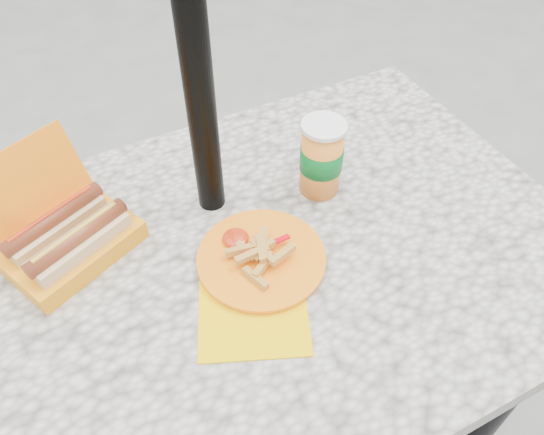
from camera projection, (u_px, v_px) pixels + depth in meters
name	position (u px, v px, depth m)	size (l,w,h in m)	color
ground	(257.00, 427.00, 1.48)	(60.00, 60.00, 0.00)	slate
picnic_table	(249.00, 295.00, 1.00)	(1.20, 0.80, 0.75)	beige
umbrella_pole	(192.00, 32.00, 0.76)	(0.05, 0.05, 2.20)	black
hotdog_box	(67.00, 237.00, 0.91)	(0.28, 0.27, 0.17)	orange
fries_plate	(260.00, 261.00, 0.91)	(0.28, 0.31, 0.04)	#FFCA00
soda_cup	(321.00, 158.00, 0.99)	(0.08, 0.08, 0.16)	orange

